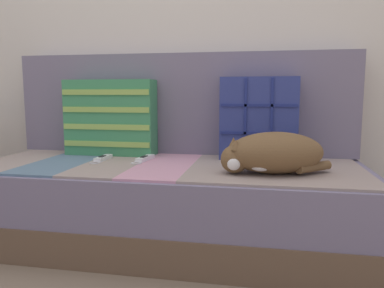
{
  "coord_description": "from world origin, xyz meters",
  "views": [
    {
      "loc": [
        0.43,
        -1.5,
        0.68
      ],
      "look_at": [
        0.13,
        0.08,
        0.47
      ],
      "focal_mm": 35.0,
      "sensor_mm": 36.0,
      "label": 1
    }
  ],
  "objects_px": {
    "sleeping_cat": "(271,154)",
    "game_remote_far": "(103,158)",
    "couch": "(168,201)",
    "throw_pillow_quilted": "(259,119)",
    "game_remote_near": "(144,159)",
    "throw_pillow_striped": "(111,118)"
  },
  "relations": [
    {
      "from": "game_remote_far",
      "to": "sleeping_cat",
      "type": "bearing_deg",
      "value": -11.13
    },
    {
      "from": "throw_pillow_quilted",
      "to": "game_remote_far",
      "type": "distance_m",
      "value": 0.77
    },
    {
      "from": "throw_pillow_quilted",
      "to": "throw_pillow_striped",
      "type": "distance_m",
      "value": 0.76
    },
    {
      "from": "couch",
      "to": "throw_pillow_striped",
      "type": "xyz_separation_m",
      "value": [
        -0.35,
        0.18,
        0.38
      ]
    },
    {
      "from": "couch",
      "to": "game_remote_far",
      "type": "xyz_separation_m",
      "value": [
        -0.32,
        0.0,
        0.19
      ]
    },
    {
      "from": "game_remote_near",
      "to": "game_remote_far",
      "type": "bearing_deg",
      "value": -171.35
    },
    {
      "from": "throw_pillow_quilted",
      "to": "throw_pillow_striped",
      "type": "xyz_separation_m",
      "value": [
        -0.76,
        -0.0,
        -0.0
      ]
    },
    {
      "from": "couch",
      "to": "game_remote_far",
      "type": "relative_size",
      "value": 9.99
    },
    {
      "from": "couch",
      "to": "sleeping_cat",
      "type": "height_order",
      "value": "sleeping_cat"
    },
    {
      "from": "sleeping_cat",
      "to": "game_remote_far",
      "type": "xyz_separation_m",
      "value": [
        -0.79,
        0.15,
        -0.07
      ]
    },
    {
      "from": "throw_pillow_striped",
      "to": "game_remote_near",
      "type": "xyz_separation_m",
      "value": [
        0.23,
        -0.14,
        -0.18
      ]
    },
    {
      "from": "throw_pillow_striped",
      "to": "sleeping_cat",
      "type": "xyz_separation_m",
      "value": [
        0.81,
        -0.33,
        -0.11
      ]
    },
    {
      "from": "throw_pillow_quilted",
      "to": "game_remote_near",
      "type": "height_order",
      "value": "throw_pillow_quilted"
    },
    {
      "from": "throw_pillow_striped",
      "to": "sleeping_cat",
      "type": "height_order",
      "value": "throw_pillow_striped"
    },
    {
      "from": "game_remote_near",
      "to": "couch",
      "type": "bearing_deg",
      "value": -14.66
    },
    {
      "from": "couch",
      "to": "game_remote_near",
      "type": "relative_size",
      "value": 9.2
    },
    {
      "from": "couch",
      "to": "game_remote_far",
      "type": "distance_m",
      "value": 0.38
    },
    {
      "from": "couch",
      "to": "game_remote_near",
      "type": "distance_m",
      "value": 0.23
    },
    {
      "from": "couch",
      "to": "game_remote_far",
      "type": "height_order",
      "value": "game_remote_far"
    },
    {
      "from": "couch",
      "to": "game_remote_far",
      "type": "bearing_deg",
      "value": 179.67
    },
    {
      "from": "throw_pillow_quilted",
      "to": "throw_pillow_striped",
      "type": "bearing_deg",
      "value": -179.96
    },
    {
      "from": "game_remote_far",
      "to": "game_remote_near",
      "type": "bearing_deg",
      "value": 8.65
    }
  ]
}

